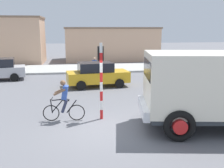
{
  "coord_description": "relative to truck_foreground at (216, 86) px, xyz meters",
  "views": [
    {
      "loc": [
        -1.17,
        -9.46,
        3.76
      ],
      "look_at": [
        0.55,
        2.5,
        1.2
      ],
      "focal_mm": 42.09,
      "sensor_mm": 36.0,
      "label": 1
    }
  ],
  "objects": [
    {
      "name": "truck_foreground",
      "position": [
        0.0,
        0.0,
        0.0
      ],
      "size": [
        5.74,
        3.45,
        2.9
      ],
      "color": "silver",
      "rests_on": "ground"
    },
    {
      "name": "pedestrian_near_kerb",
      "position": [
        -3.68,
        10.9,
        -0.82
      ],
      "size": [
        0.34,
        0.22,
        1.62
      ],
      "color": "#2D334C",
      "rests_on": "ground"
    },
    {
      "name": "sidewalk_far",
      "position": [
        -4.03,
        15.68,
        -1.59
      ],
      "size": [
        80.0,
        5.0,
        0.16
      ],
      "primitive_type": "cube",
      "color": "#ADADA8",
      "rests_on": "ground"
    },
    {
      "name": "building_mid_block",
      "position": [
        -0.73,
        23.01,
        0.3
      ],
      "size": [
        11.01,
        5.83,
        3.92
      ],
      "color": "tan",
      "rests_on": "ground"
    },
    {
      "name": "car_red_near",
      "position": [
        -3.74,
        8.05,
        -0.85
      ],
      "size": [
        4.17,
        2.23,
        1.6
      ],
      "color": "gold",
      "rests_on": "ground"
    },
    {
      "name": "cyclist",
      "position": [
        -5.67,
        1.64,
        -0.8
      ],
      "size": [
        1.73,
        0.5,
        1.72
      ],
      "color": "black",
      "rests_on": "ground"
    },
    {
      "name": "ground_plane",
      "position": [
        -4.03,
        0.54,
        -1.67
      ],
      "size": [
        120.0,
        120.0,
        0.0
      ],
      "primitive_type": "plane",
      "color": "slate"
    },
    {
      "name": "traffic_light_pole",
      "position": [
        -4.12,
        1.73,
        0.4
      ],
      "size": [
        0.24,
        0.43,
        3.2
      ],
      "color": "red",
      "rests_on": "ground"
    }
  ]
}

